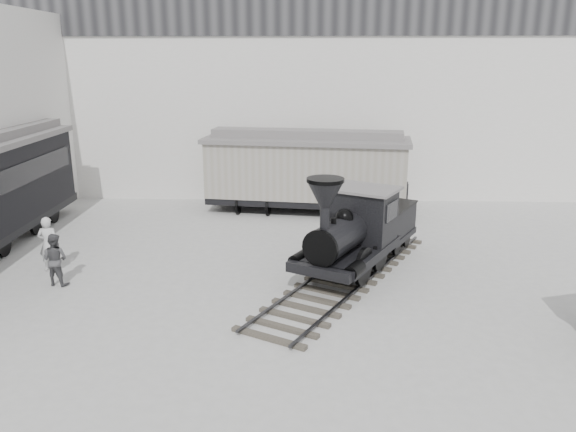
{
  "coord_description": "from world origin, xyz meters",
  "views": [
    {
      "loc": [
        0.73,
        -14.02,
        7.01
      ],
      "look_at": [
        0.14,
        3.69,
        2.0
      ],
      "focal_mm": 35.0,
      "sensor_mm": 36.0,
      "label": 1
    }
  ],
  "objects_px": {
    "visitor_a": "(49,244)",
    "visitor_b": "(55,259)",
    "boxcar": "(306,169)",
    "locomotive": "(356,234)"
  },
  "relations": [
    {
      "from": "locomotive",
      "to": "visitor_b",
      "type": "height_order",
      "value": "locomotive"
    },
    {
      "from": "locomotive",
      "to": "visitor_a",
      "type": "relative_size",
      "value": 5.22
    },
    {
      "from": "locomotive",
      "to": "visitor_b",
      "type": "relative_size",
      "value": 5.87
    },
    {
      "from": "locomotive",
      "to": "boxcar",
      "type": "distance_m",
      "value": 7.88
    },
    {
      "from": "visitor_a",
      "to": "boxcar",
      "type": "bearing_deg",
      "value": -141.0
    },
    {
      "from": "boxcar",
      "to": "visitor_a",
      "type": "height_order",
      "value": "boxcar"
    },
    {
      "from": "visitor_a",
      "to": "visitor_b",
      "type": "relative_size",
      "value": 1.12
    },
    {
      "from": "visitor_b",
      "to": "locomotive",
      "type": "bearing_deg",
      "value": -159.4
    },
    {
      "from": "boxcar",
      "to": "visitor_a",
      "type": "relative_size",
      "value": 5.08
    },
    {
      "from": "boxcar",
      "to": "locomotive",
      "type": "bearing_deg",
      "value": -70.14
    }
  ]
}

